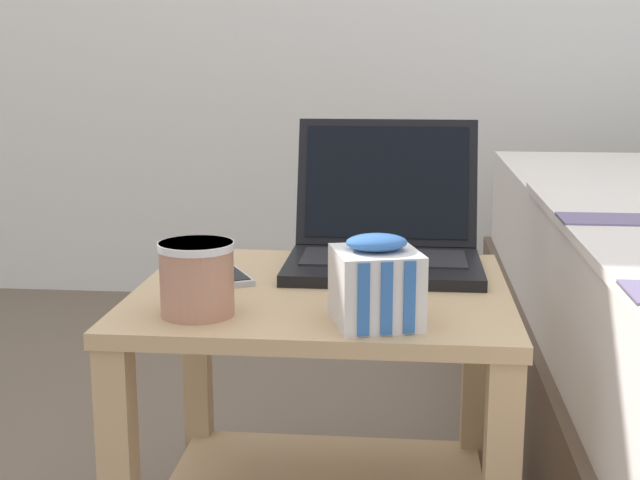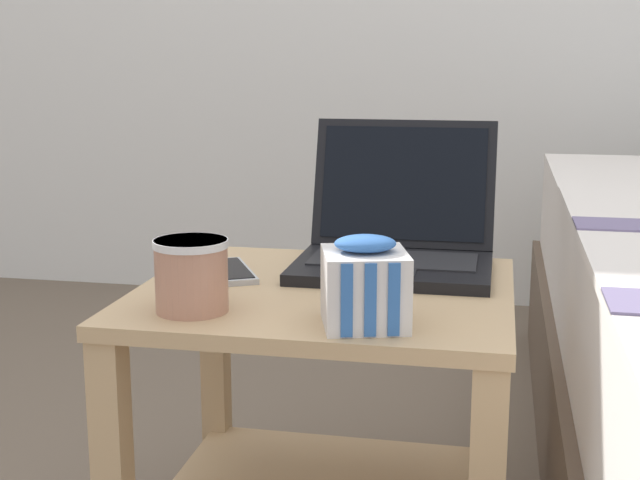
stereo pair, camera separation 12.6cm
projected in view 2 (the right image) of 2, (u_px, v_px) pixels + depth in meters
bedside_table at (325, 393)px, 1.35m from camera, size 0.55×0.50×0.46m
laptop at (396, 239)px, 1.43m from camera, size 0.31×0.30×0.23m
mug_front_left at (192, 271)px, 1.19m from camera, size 0.10×0.14×0.10m
snack_bag at (365, 285)px, 1.12m from camera, size 0.13×0.13×0.12m
cell_phone at (224, 271)px, 1.39m from camera, size 0.14×0.17×0.01m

